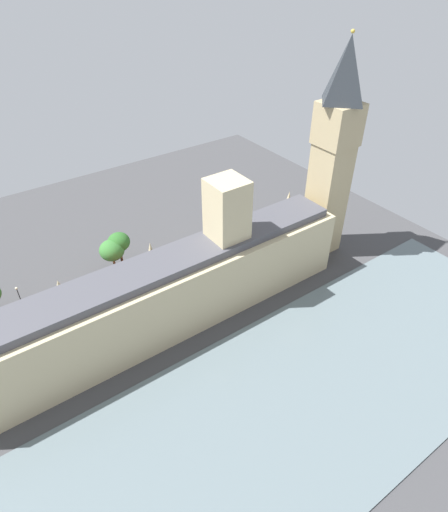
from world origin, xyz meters
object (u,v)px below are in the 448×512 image
at_px(car_yellow_cab_corner, 244,245).
at_px(plane_tree_kerbside, 112,250).
at_px(clock_tower, 334,151).
at_px(double_decker_bus_leading, 125,279).
at_px(street_lamp_slot_11, 18,294).
at_px(plane_tree_opposite_hall, 119,242).
at_px(pedestrian_midblock, 234,261).
at_px(pedestrian_under_trees, 238,259).
at_px(parliament_building, 173,290).
at_px(double_decker_bus_by_river_gate, 2,329).
at_px(street_lamp_slot_10, 120,253).
at_px(car_white_far_end, 84,309).

height_order(car_yellow_cab_corner, plane_tree_kerbside, plane_tree_kerbside).
height_order(clock_tower, double_decker_bus_leading, clock_tower).
bearing_deg(street_lamp_slot_11, plane_tree_opposite_hall, -87.14).
relative_size(clock_tower, plane_tree_kerbside, 5.75).
xyz_separation_m(clock_tower, car_yellow_cab_corner, (10.42, 16.25, -25.04)).
bearing_deg(pedestrian_midblock, pedestrian_under_trees, -13.31).
xyz_separation_m(car_yellow_cab_corner, pedestrian_under_trees, (-3.49, 4.55, -0.18)).
distance_m(double_decker_bus_leading, plane_tree_opposite_hall, 9.49).
height_order(pedestrian_midblock, plane_tree_opposite_hall, plane_tree_opposite_hall).
xyz_separation_m(parliament_building, double_decker_bus_by_river_gate, (15.25, 30.00, -5.83)).
bearing_deg(street_lamp_slot_10, plane_tree_opposite_hall, -33.84).
relative_size(clock_tower, pedestrian_midblock, 31.17).
bearing_deg(pedestrian_under_trees, car_yellow_cab_corner, 174.26).
bearing_deg(pedestrian_under_trees, plane_tree_kerbside, -70.54).
xyz_separation_m(car_yellow_cab_corner, pedestrian_midblock, (-3.49, 5.82, -0.16)).
relative_size(car_white_far_end, pedestrian_under_trees, 2.71).
distance_m(double_decker_bus_leading, double_decker_bus_by_river_gate, 26.21).
bearing_deg(plane_tree_kerbside, clock_tower, -113.51).
relative_size(parliament_building, car_yellow_cab_corner, 18.66).
bearing_deg(street_lamp_slot_11, double_decker_bus_by_river_gate, 141.81).
xyz_separation_m(pedestrian_midblock, plane_tree_kerbside, (13.48, 24.87, 5.54)).
bearing_deg(double_decker_bus_by_river_gate, parliament_building, -113.74).
height_order(car_white_far_end, plane_tree_kerbside, plane_tree_kerbside).
bearing_deg(pedestrian_midblock, car_yellow_cab_corner, 17.77).
bearing_deg(parliament_building, double_decker_bus_by_river_gate, 63.06).
height_order(pedestrian_under_trees, plane_tree_kerbside, plane_tree_kerbside).
distance_m(car_white_far_end, street_lamp_slot_11, 13.81).
bearing_deg(plane_tree_opposite_hall, double_decker_bus_leading, 161.12).
relative_size(pedestrian_midblock, street_lamp_slot_11, 0.27).
xyz_separation_m(parliament_building, clock_tower, (2.00, -43.61, 17.46)).
bearing_deg(street_lamp_slot_10, double_decker_bus_by_river_gate, 104.26).
bearing_deg(pedestrian_under_trees, car_white_far_end, -50.25).
height_order(parliament_building, double_decker_bus_by_river_gate, parliament_building).
xyz_separation_m(clock_tower, street_lamp_slot_11, (20.04, 68.27, -21.72)).
bearing_deg(plane_tree_kerbside, street_lamp_slot_11, 91.02).
relative_size(parliament_building, double_decker_bus_by_river_gate, 7.47).
bearing_deg(street_lamp_slot_11, pedestrian_under_trees, -105.43).
bearing_deg(plane_tree_opposite_hall, street_lamp_slot_10, 146.16).
height_order(clock_tower, car_yellow_cab_corner, clock_tower).
relative_size(car_yellow_cab_corner, car_white_far_end, 1.01).
distance_m(parliament_building, plane_tree_kerbside, 22.77).
bearing_deg(clock_tower, parliament_building, 92.62).
xyz_separation_m(plane_tree_opposite_hall, street_lamp_slot_11, (-1.18, 23.55, -3.01)).
xyz_separation_m(parliament_building, street_lamp_slot_10, (22.46, 1.60, -3.83)).
relative_size(double_decker_bus_leading, street_lamp_slot_10, 1.58).
distance_m(parliament_building, car_white_far_end, 21.09).
bearing_deg(double_decker_bus_by_river_gate, pedestrian_midblock, -93.78).
xyz_separation_m(parliament_building, pedestrian_under_trees, (8.93, -22.82, -7.76)).
bearing_deg(clock_tower, double_decker_bus_leading, 74.27).
relative_size(car_yellow_cab_corner, plane_tree_opposite_hall, 0.45).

